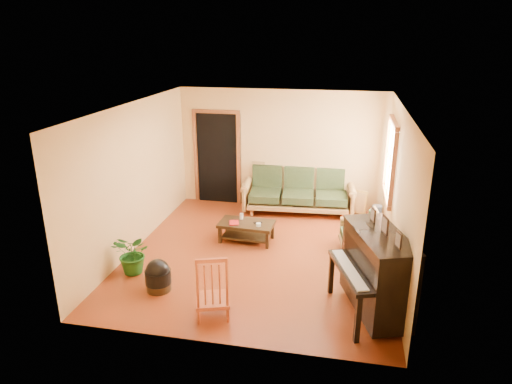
% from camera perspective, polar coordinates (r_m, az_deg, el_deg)
% --- Properties ---
extents(floor, '(5.00, 5.00, 0.00)m').
position_cam_1_polar(floor, '(8.14, 0.38, -7.83)').
color(floor, '#60200C').
rests_on(floor, ground).
extents(doorway, '(1.08, 0.16, 2.05)m').
position_cam_1_polar(doorway, '(10.36, -4.87, 4.18)').
color(doorway, black).
rests_on(doorway, floor).
extents(window, '(0.12, 1.36, 1.46)m').
position_cam_1_polar(window, '(8.74, 16.50, 3.82)').
color(window, white).
rests_on(window, right_wall).
extents(sofa, '(2.42, 1.15, 1.01)m').
position_cam_1_polar(sofa, '(9.87, 5.31, 0.23)').
color(sofa, olive).
rests_on(sofa, floor).
extents(coffee_table, '(1.04, 0.61, 0.37)m').
position_cam_1_polar(coffee_table, '(8.59, -1.19, -4.97)').
color(coffee_table, black).
rests_on(coffee_table, floor).
extents(armchair, '(0.83, 0.86, 0.75)m').
position_cam_1_polar(armchair, '(8.33, 12.74, -4.83)').
color(armchair, olive).
rests_on(armchair, floor).
extents(piano, '(1.21, 1.56, 1.22)m').
position_cam_1_polar(piano, '(6.50, 14.86, -9.92)').
color(piano, black).
rests_on(piano, floor).
extents(footstool, '(0.43, 0.43, 0.38)m').
position_cam_1_polar(footstool, '(7.18, -12.12, -10.56)').
color(footstool, black).
rests_on(footstool, floor).
extents(red_chair, '(0.58, 0.61, 0.97)m').
position_cam_1_polar(red_chair, '(6.34, -5.51, -11.40)').
color(red_chair, '#993D1B').
rests_on(red_chair, floor).
extents(leaning_frame, '(0.41, 0.23, 0.54)m').
position_cam_1_polar(leaning_frame, '(10.08, 12.59, -1.18)').
color(leaning_frame, gold).
rests_on(leaning_frame, floor).
extents(ceramic_crock, '(0.21, 0.21, 0.26)m').
position_cam_1_polar(ceramic_crock, '(10.01, 14.87, -2.37)').
color(ceramic_crock, '#34559E').
rests_on(ceramic_crock, floor).
extents(potted_plant, '(0.77, 0.72, 0.69)m').
position_cam_1_polar(potted_plant, '(7.67, -15.04, -7.47)').
color(potted_plant, '#1A5418').
rests_on(potted_plant, floor).
extents(book, '(0.23, 0.28, 0.02)m').
position_cam_1_polar(book, '(8.48, -3.36, -3.88)').
color(book, '#A31516').
rests_on(book, coffee_table).
extents(candle, '(0.09, 0.09, 0.11)m').
position_cam_1_polar(candle, '(8.65, -1.82, -3.04)').
color(candle, silver).
rests_on(candle, coffee_table).
extents(glass_jar, '(0.11, 0.11, 0.06)m').
position_cam_1_polar(glass_jar, '(8.35, 0.32, -4.09)').
color(glass_jar, white).
rests_on(glass_jar, coffee_table).
extents(remote, '(0.16, 0.10, 0.02)m').
position_cam_1_polar(remote, '(8.49, 0.21, -3.84)').
color(remote, black).
rests_on(remote, coffee_table).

